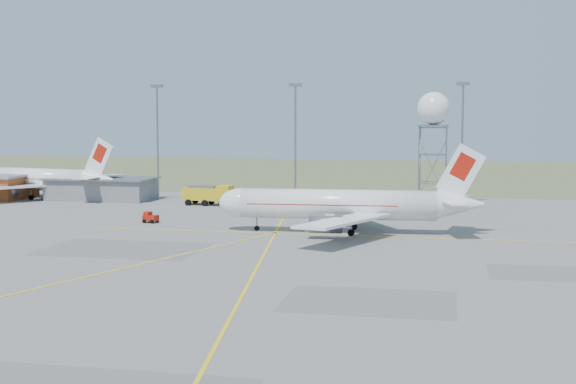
% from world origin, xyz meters
% --- Properties ---
extents(ground, '(400.00, 400.00, 0.00)m').
position_xyz_m(ground, '(0.00, 0.00, 0.00)').
color(ground, gray).
rests_on(ground, ground).
extents(grass_strip, '(400.00, 120.00, 0.03)m').
position_xyz_m(grass_strip, '(0.00, 140.00, 0.01)').
color(grass_strip, '#526638').
rests_on(grass_strip, ground).
extents(building_grey, '(19.00, 10.00, 3.90)m').
position_xyz_m(building_grey, '(-45.00, 64.00, 1.97)').
color(building_grey, gray).
rests_on(building_grey, ground).
extents(mast_a, '(2.20, 0.50, 20.50)m').
position_xyz_m(mast_a, '(-35.00, 66.00, 12.07)').
color(mast_a, gray).
rests_on(mast_a, ground).
extents(mast_b, '(2.20, 0.50, 20.50)m').
position_xyz_m(mast_b, '(-10.00, 66.00, 12.07)').
color(mast_b, gray).
rests_on(mast_b, ground).
extents(mast_c, '(2.20, 0.50, 20.50)m').
position_xyz_m(mast_c, '(18.00, 66.00, 12.07)').
color(mast_c, gray).
rests_on(mast_c, ground).
extents(airliner_main, '(34.21, 33.21, 11.63)m').
position_xyz_m(airliner_main, '(2.71, 32.44, 3.56)').
color(airliner_main, white).
rests_on(airliner_main, ground).
extents(airliner_far, '(32.97, 31.53, 11.28)m').
position_xyz_m(airliner_far, '(-58.04, 64.22, 3.46)').
color(airliner_far, white).
rests_on(airliner_far, ground).
extents(radar_tower, '(5.17, 5.17, 18.71)m').
position_xyz_m(radar_tower, '(13.45, 58.91, 10.50)').
color(radar_tower, gray).
rests_on(radar_tower, ground).
extents(fire_truck, '(8.68, 4.03, 3.38)m').
position_xyz_m(fire_truck, '(-23.35, 59.17, 1.62)').
color(fire_truck, gold).
rests_on(fire_truck, ground).
extents(baggage_tug, '(2.22, 1.94, 1.55)m').
position_xyz_m(baggage_tug, '(-25.01, 36.45, 0.59)').
color(baggage_tug, '#A51B0B').
rests_on(baggage_tug, ground).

